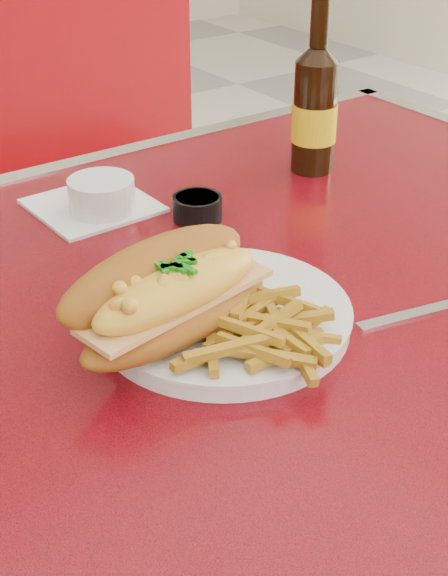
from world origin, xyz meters
TOP-DOWN VIEW (x-y plane):
  - diner_table at (0.00, 0.00)m, footprint 1.23×0.83m
  - dinner_plate at (-0.03, -0.05)m, footprint 0.30×0.30m
  - mac_hoagie at (-0.09, -0.05)m, footprint 0.22×0.13m
  - fries_pile at (-0.04, -0.11)m, footprint 0.15×0.14m
  - fork at (0.02, -0.01)m, footprint 0.03×0.13m
  - gravy_ramekin at (-0.01, 0.23)m, footprint 0.09×0.09m
  - sauce_cup_right at (0.08, 0.15)m, footprint 0.08×0.08m
  - beer_bottle at (0.29, 0.19)m, footprint 0.07×0.07m
  - paper_napkin at (-0.01, 0.26)m, footprint 0.14×0.14m

SIDE VIEW (x-z plane):
  - diner_table at x=0.00m, z-range 0.22..0.99m
  - paper_napkin at x=-0.01m, z-range 0.77..0.77m
  - dinner_plate at x=-0.03m, z-range 0.77..0.79m
  - sauce_cup_right at x=0.08m, z-range 0.77..0.80m
  - fork at x=0.02m, z-range 0.79..0.79m
  - gravy_ramekin at x=-0.01m, z-range 0.77..0.82m
  - fries_pile at x=-0.04m, z-range 0.79..0.82m
  - mac_hoagie at x=-0.09m, z-range 0.78..0.87m
  - beer_bottle at x=0.29m, z-range 0.74..0.97m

